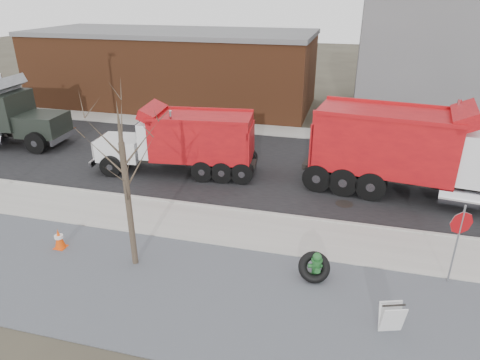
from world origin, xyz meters
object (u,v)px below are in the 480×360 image
(stop_sign, at_px, (460,231))
(sandwich_board, at_px, (392,318))
(truck_tire, at_px, (314,267))
(dump_truck_red_a, at_px, (418,150))
(fire_hydrant, at_px, (316,267))
(dump_truck_red_b, at_px, (183,140))

(stop_sign, relative_size, sandwich_board, 3.12)
(truck_tire, height_order, dump_truck_red_a, dump_truck_red_a)
(truck_tire, height_order, stop_sign, stop_sign)
(sandwich_board, height_order, dump_truck_red_a, dump_truck_red_a)
(fire_hydrant, xyz_separation_m, dump_truck_red_a, (3.28, 6.79, 1.57))
(truck_tire, height_order, dump_truck_red_b, dump_truck_red_b)
(sandwich_board, bearing_deg, fire_hydrant, 120.88)
(dump_truck_red_b, bearing_deg, dump_truck_red_a, 174.27)
(truck_tire, height_order, sandwich_board, truck_tire)
(truck_tire, relative_size, dump_truck_red_b, 0.14)
(dump_truck_red_b, bearing_deg, sandwich_board, 129.80)
(fire_hydrant, xyz_separation_m, truck_tire, (-0.06, -0.01, -0.00))
(sandwich_board, relative_size, dump_truck_red_a, 0.08)
(dump_truck_red_a, relative_size, dump_truck_red_b, 1.31)
(fire_hydrant, height_order, stop_sign, stop_sign)
(dump_truck_red_a, height_order, dump_truck_red_b, dump_truck_red_a)
(fire_hydrant, xyz_separation_m, dump_truck_red_b, (-6.75, 6.62, 1.19))
(stop_sign, distance_m, sandwich_board, 3.34)
(fire_hydrant, distance_m, dump_truck_red_a, 7.71)
(truck_tire, distance_m, stop_sign, 4.15)
(fire_hydrant, relative_size, dump_truck_red_a, 0.09)
(stop_sign, height_order, dump_truck_red_a, dump_truck_red_a)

